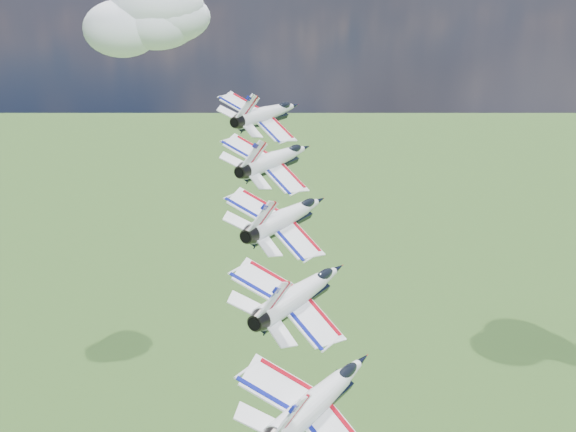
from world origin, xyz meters
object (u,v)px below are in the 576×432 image
Objects in this scene: jet_0 at (268,113)px; jet_2 at (288,216)px; jet_4 at (322,396)px; jet_1 at (277,158)px; jet_3 at (302,292)px.

jet_0 is 24.94m from jet_2.
jet_2 is at bearing 127.04° from jet_4.
jet_2 is 24.94m from jet_4.
jet_0 is 1.00× the size of jet_1.
jet_4 is at bearing -52.96° from jet_2.
jet_0 is 1.00× the size of jet_2.
jet_0 is 1.00× the size of jet_3.
jet_3 is 12.47m from jet_4.
jet_1 is at bearing 127.04° from jet_2.
jet_0 reaches higher than jet_3.
jet_2 is 12.47m from jet_3.
jet_1 reaches higher than jet_3.
jet_0 is at bearing 127.04° from jet_1.
jet_4 is at bearing -52.96° from jet_0.
jet_0 is 12.47m from jet_1.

